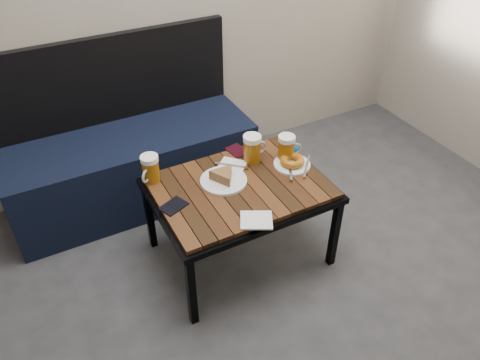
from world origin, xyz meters
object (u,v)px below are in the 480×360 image
cafe_table (240,192)px  plate_bagel (292,162)px  bench (132,160)px  beer_mug_left (150,169)px  passport_burgundy (237,151)px  passport_navy (174,206)px  plate_pie (223,178)px  knit_pouch (291,149)px  beer_mug_centre (252,148)px  beer_mug_right (287,148)px

cafe_table → plate_bagel: size_ratio=3.78×
bench → beer_mug_left: bench is taller
beer_mug_left → passport_burgundy: 0.49m
passport_navy → plate_bagel: bearing=69.2°
bench → beer_mug_left: (-0.02, -0.50, 0.27)m
beer_mug_left → passport_burgundy: (0.48, 0.03, -0.07)m
plate_pie → plate_bagel: size_ratio=1.02×
passport_navy → knit_pouch: bearing=77.3°
beer_mug_centre → beer_mug_left: bearing=164.9°
beer_mug_right → knit_pouch: (0.05, 0.04, -0.04)m
plate_bagel → knit_pouch: size_ratio=1.85×
plate_pie → passport_navy: 0.29m
plate_pie → passport_navy: plate_pie is taller
cafe_table → plate_bagel: plate_bagel is taller
knit_pouch → passport_burgundy: bearing=149.0°
beer_mug_left → passport_navy: 0.24m
beer_mug_centre → passport_navy: (-0.49, -0.15, -0.07)m
beer_mug_right → knit_pouch: bearing=52.0°
bench → passport_navy: size_ratio=11.98×
bench → cafe_table: 0.82m
bench → beer_mug_right: (0.65, -0.65, 0.27)m
passport_navy → knit_pouch: 0.71m
bench → beer_mug_right: bench is taller
cafe_table → passport_navy: bearing=-179.7°
plate_pie → knit_pouch: bearing=8.2°
beer_mug_left → passport_navy: (0.02, -0.23, -0.07)m
cafe_table → beer_mug_centre: bearing=45.0°
beer_mug_left → plate_pie: 0.35m
cafe_table → beer_mug_centre: (0.15, 0.15, 0.12)m
cafe_table → passport_burgundy: (0.12, 0.26, 0.05)m
beer_mug_right → passport_navy: 0.66m
cafe_table → passport_burgundy: bearing=65.1°
beer_mug_centre → passport_burgundy: size_ratio=1.26×
bench → beer_mug_right: size_ratio=10.12×
beer_mug_right → bench: bearing=150.6°
cafe_table → beer_mug_right: size_ratio=6.07×
beer_mug_left → beer_mug_right: (0.67, -0.15, 0.00)m
cafe_table → passport_navy: passport_navy is taller
bench → beer_mug_centre: 0.81m
bench → beer_mug_left: 0.57m
bench → passport_burgundy: bearing=-45.8°
plate_pie → passport_burgundy: 0.27m
beer_mug_centre → plate_pie: size_ratio=0.65×
bench → plate_bagel: bench is taller
beer_mug_right → passport_burgundy: bearing=152.1°
bench → knit_pouch: size_ratio=11.65×
beer_mug_right → knit_pouch: beer_mug_right is taller
beer_mug_left → knit_pouch: (0.72, -0.12, -0.04)m
passport_burgundy → knit_pouch: 0.28m
beer_mug_centre → beer_mug_right: 0.17m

